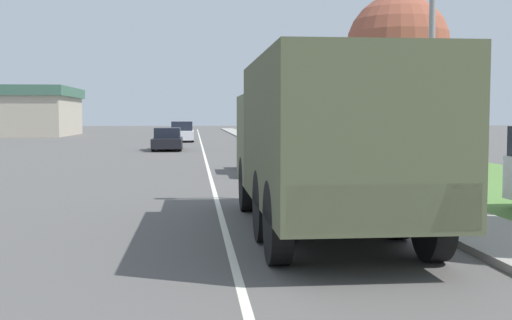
{
  "coord_description": "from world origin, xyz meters",
  "views": [
    {
      "loc": [
        -0.56,
        0.92,
        2.1
      ],
      "look_at": [
        0.69,
        13.78,
        1.2
      ],
      "focal_mm": 45.0,
      "sensor_mm": 36.0,
      "label": 1
    }
  ],
  "objects": [
    {
      "name": "grass_strip_right",
      "position": [
        8.9,
        40.0,
        0.01
      ],
      "size": [
        7.0,
        120.0,
        0.02
      ],
      "color": "#56843D",
      "rests_on": "ground"
    },
    {
      "name": "sidewalk_right",
      "position": [
        4.5,
        40.0,
        0.06
      ],
      "size": [
        1.8,
        120.0,
        0.12
      ],
      "color": "#9E9B93",
      "rests_on": "ground"
    },
    {
      "name": "ground_plane",
      "position": [
        0.0,
        40.0,
        0.0
      ],
      "size": [
        180.0,
        180.0,
        0.0
      ],
      "primitive_type": "plane",
      "color": "#565451"
    },
    {
      "name": "utility_box",
      "position": [
        6.2,
        17.67,
        0.37
      ],
      "size": [
        0.55,
        0.45,
        0.7
      ],
      "color": "#3D7042",
      "rests_on": "grass_strip_right"
    },
    {
      "name": "car_third_ahead",
      "position": [
        -1.49,
        52.59,
        0.72
      ],
      "size": [
        1.88,
        4.45,
        1.61
      ],
      "color": "silver",
      "rests_on": "ground"
    },
    {
      "name": "car_second_ahead",
      "position": [
        -2.14,
        39.94,
        0.62
      ],
      "size": [
        1.74,
        4.48,
        1.35
      ],
      "color": "black",
      "rests_on": "ground"
    },
    {
      "name": "lamp_post",
      "position": [
        4.54,
        14.92,
        4.18
      ],
      "size": [
        1.69,
        0.24,
        6.8
      ],
      "color": "gray",
      "rests_on": "sidewalk_right"
    },
    {
      "name": "lane_centre_stripe",
      "position": [
        0.0,
        40.0,
        0.0
      ],
      "size": [
        0.12,
        120.0,
        0.0
      ],
      "color": "silver",
      "rests_on": "ground"
    },
    {
      "name": "tree_mid_right",
      "position": [
        7.48,
        25.76,
        4.79
      ],
      "size": [
        4.04,
        4.04,
        6.81
      ],
      "color": "brown",
      "rests_on": "grass_strip_right"
    },
    {
      "name": "military_truck",
      "position": [
        1.73,
        12.06,
        1.7
      ],
      "size": [
        2.55,
        7.72,
        3.02
      ],
      "color": "#545B3D",
      "rests_on": "ground"
    },
    {
      "name": "car_nearest_ahead",
      "position": [
        2.18,
        24.16,
        0.72
      ],
      "size": [
        1.89,
        4.88,
        1.61
      ],
      "color": "silver",
      "rests_on": "ground"
    }
  ]
}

